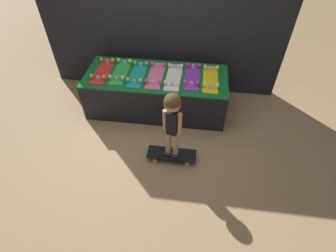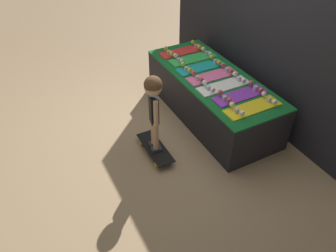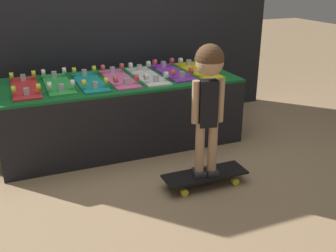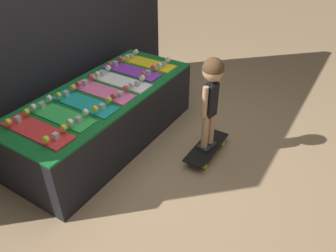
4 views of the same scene
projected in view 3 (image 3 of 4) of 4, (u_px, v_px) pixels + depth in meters
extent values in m
plane|color=#9E7F5B|center=(140.00, 167.00, 3.12)|extent=(16.00, 16.00, 0.00)
cube|color=black|center=(99.00, 6.00, 3.67)|extent=(3.62, 0.10, 2.28)
cube|color=black|center=(120.00, 112.00, 3.48)|extent=(2.01, 0.83, 0.56)
cube|color=#146028|center=(119.00, 81.00, 3.37)|extent=(2.01, 0.83, 0.02)
cube|color=red|center=(25.00, 88.00, 3.10)|extent=(0.20, 0.66, 0.01)
cube|color=#B7B7BC|center=(23.00, 78.00, 3.27)|extent=(0.04, 0.04, 0.05)
cylinder|color=yellow|center=(34.00, 74.00, 3.30)|extent=(0.03, 0.05, 0.05)
cylinder|color=yellow|center=(11.00, 76.00, 3.23)|extent=(0.03, 0.05, 0.05)
cube|color=#B7B7BC|center=(26.00, 91.00, 2.90)|extent=(0.04, 0.04, 0.05)
cylinder|color=yellow|center=(38.00, 87.00, 2.92)|extent=(0.03, 0.05, 0.05)
cylinder|color=yellow|center=(13.00, 89.00, 2.86)|extent=(0.03, 0.05, 0.05)
cube|color=green|center=(58.00, 84.00, 3.20)|extent=(0.20, 0.66, 0.01)
cube|color=#B7B7BC|center=(54.00, 74.00, 3.38)|extent=(0.04, 0.04, 0.05)
cylinder|color=white|center=(64.00, 70.00, 3.40)|extent=(0.03, 0.05, 0.05)
cylinder|color=white|center=(43.00, 72.00, 3.34)|extent=(0.03, 0.05, 0.05)
cube|color=#B7B7BC|center=(61.00, 87.00, 3.00)|extent=(0.04, 0.04, 0.05)
cylinder|color=white|center=(72.00, 83.00, 3.02)|extent=(0.03, 0.05, 0.05)
cylinder|color=white|center=(49.00, 85.00, 2.96)|extent=(0.03, 0.05, 0.05)
cube|color=teal|center=(90.00, 82.00, 3.26)|extent=(0.20, 0.66, 0.01)
cube|color=#B7B7BC|center=(84.00, 72.00, 3.44)|extent=(0.04, 0.04, 0.05)
cylinder|color=yellow|center=(94.00, 69.00, 3.46)|extent=(0.03, 0.05, 0.05)
cylinder|color=yellow|center=(74.00, 70.00, 3.40)|extent=(0.03, 0.05, 0.05)
cube|color=#B7B7BC|center=(95.00, 85.00, 3.06)|extent=(0.04, 0.04, 0.05)
cylinder|color=yellow|center=(106.00, 81.00, 3.09)|extent=(0.03, 0.05, 0.05)
cylinder|color=yellow|center=(84.00, 83.00, 3.02)|extent=(0.03, 0.05, 0.05)
cube|color=pink|center=(119.00, 79.00, 3.36)|extent=(0.20, 0.66, 0.01)
cube|color=#B7B7BC|center=(112.00, 70.00, 3.53)|extent=(0.04, 0.04, 0.05)
cylinder|color=#D84C4C|center=(122.00, 66.00, 3.55)|extent=(0.03, 0.05, 0.05)
cylinder|color=#D84C4C|center=(103.00, 68.00, 3.49)|extent=(0.03, 0.05, 0.05)
cube|color=#B7B7BC|center=(126.00, 82.00, 3.16)|extent=(0.04, 0.04, 0.05)
cylinder|color=#D84C4C|center=(136.00, 77.00, 3.18)|extent=(0.03, 0.05, 0.05)
cylinder|color=#D84C4C|center=(116.00, 79.00, 3.12)|extent=(0.03, 0.05, 0.05)
cube|color=white|center=(147.00, 76.00, 3.44)|extent=(0.20, 0.66, 0.01)
cube|color=#B7B7BC|center=(139.00, 67.00, 3.62)|extent=(0.04, 0.04, 0.05)
cylinder|color=white|center=(148.00, 64.00, 3.64)|extent=(0.03, 0.05, 0.05)
cylinder|color=white|center=(130.00, 65.00, 3.58)|extent=(0.03, 0.05, 0.05)
cube|color=#B7B7BC|center=(156.00, 79.00, 3.24)|extent=(0.04, 0.04, 0.05)
cylinder|color=white|center=(166.00, 75.00, 3.26)|extent=(0.03, 0.05, 0.05)
cylinder|color=white|center=(146.00, 77.00, 3.20)|extent=(0.03, 0.05, 0.05)
cube|color=purple|center=(172.00, 73.00, 3.57)|extent=(0.20, 0.66, 0.01)
cube|color=#B7B7BC|center=(163.00, 64.00, 3.74)|extent=(0.04, 0.04, 0.05)
cylinder|color=#D84C4C|center=(172.00, 61.00, 3.77)|extent=(0.03, 0.05, 0.05)
cylinder|color=#D84C4C|center=(155.00, 62.00, 3.70)|extent=(0.03, 0.05, 0.05)
cube|color=#B7B7BC|center=(182.00, 75.00, 3.37)|extent=(0.04, 0.04, 0.05)
cylinder|color=#D84C4C|center=(191.00, 71.00, 3.39)|extent=(0.03, 0.05, 0.05)
cylinder|color=#D84C4C|center=(173.00, 73.00, 3.33)|extent=(0.03, 0.05, 0.05)
cube|color=yellow|center=(199.00, 71.00, 3.64)|extent=(0.20, 0.66, 0.01)
cube|color=#B7B7BC|center=(189.00, 62.00, 3.81)|extent=(0.04, 0.04, 0.05)
cylinder|color=white|center=(197.00, 59.00, 3.83)|extent=(0.03, 0.05, 0.05)
cylinder|color=white|center=(181.00, 61.00, 3.77)|extent=(0.03, 0.05, 0.05)
cube|color=#B7B7BC|center=(210.00, 72.00, 3.44)|extent=(0.04, 0.04, 0.05)
cylinder|color=white|center=(219.00, 69.00, 3.46)|extent=(0.03, 0.05, 0.05)
cylinder|color=white|center=(201.00, 71.00, 3.40)|extent=(0.03, 0.05, 0.05)
cube|color=black|center=(205.00, 174.00, 2.83)|extent=(0.62, 0.20, 0.01)
cube|color=#B7B7BC|center=(229.00, 173.00, 2.92)|extent=(0.04, 0.04, 0.05)
cylinder|color=yellow|center=(223.00, 171.00, 3.00)|extent=(0.05, 0.03, 0.05)
cylinder|color=yellow|center=(235.00, 182.00, 2.85)|extent=(0.05, 0.03, 0.05)
cube|color=#B7B7BC|center=(179.00, 184.00, 2.77)|extent=(0.04, 0.04, 0.05)
cylinder|color=yellow|center=(174.00, 181.00, 2.86)|extent=(0.05, 0.03, 0.05)
cylinder|color=yellow|center=(184.00, 193.00, 2.71)|extent=(0.05, 0.03, 0.05)
cube|color=#2D2D33|center=(211.00, 171.00, 2.83)|extent=(0.11, 0.13, 0.03)
cylinder|color=tan|center=(213.00, 146.00, 2.76)|extent=(0.06, 0.06, 0.37)
cube|color=#2D2D33|center=(199.00, 172.00, 2.82)|extent=(0.11, 0.13, 0.03)
cylinder|color=tan|center=(200.00, 147.00, 2.74)|extent=(0.06, 0.06, 0.37)
cube|color=black|center=(208.00, 103.00, 2.63)|extent=(0.13, 0.11, 0.32)
cylinder|color=tan|center=(220.00, 101.00, 2.64)|extent=(0.05, 0.05, 0.30)
cylinder|color=tan|center=(196.00, 102.00, 2.61)|extent=(0.05, 0.05, 0.30)
sphere|color=tan|center=(210.00, 62.00, 2.53)|extent=(0.18, 0.18, 0.18)
sphere|color=#4C331E|center=(210.00, 58.00, 2.52)|extent=(0.19, 0.19, 0.19)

